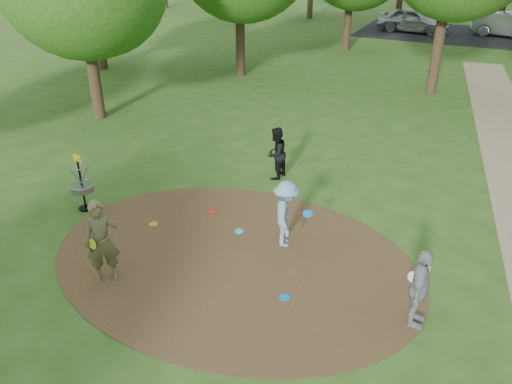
% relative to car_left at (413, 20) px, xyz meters
% --- Properties ---
extents(ground, '(100.00, 100.00, 0.00)m').
position_rel_car_left_xyz_m(ground, '(1.42, -29.42, -0.81)').
color(ground, '#2D5119').
rests_on(ground, ground).
extents(dirt_clearing, '(8.40, 8.40, 0.02)m').
position_rel_car_left_xyz_m(dirt_clearing, '(1.42, -29.42, -0.80)').
color(dirt_clearing, '#47301C').
rests_on(dirt_clearing, ground).
extents(parking_lot, '(14.00, 8.00, 0.01)m').
position_rel_car_left_xyz_m(parking_lot, '(3.42, 0.58, -0.81)').
color(parking_lot, black).
rests_on(parking_lot, ground).
extents(player_observer_with_disc, '(0.79, 0.77, 1.84)m').
position_rel_car_left_xyz_m(player_observer_with_disc, '(-0.59, -31.17, 0.10)').
color(player_observer_with_disc, brown).
rests_on(player_observer_with_disc, ground).
extents(player_throwing_with_disc, '(1.12, 1.18, 1.60)m').
position_rel_car_left_xyz_m(player_throwing_with_disc, '(2.24, -28.37, -0.01)').
color(player_throwing_with_disc, '#7B9DB8').
rests_on(player_throwing_with_disc, ground).
extents(player_walking_with_disc, '(0.68, 0.82, 1.54)m').
position_rel_car_left_xyz_m(player_walking_with_disc, '(0.64, -25.28, -0.04)').
color(player_walking_with_disc, black).
rests_on(player_walking_with_disc, ground).
extents(player_waiting_with_disc, '(0.45, 0.96, 1.61)m').
position_rel_car_left_xyz_m(player_waiting_with_disc, '(5.40, -29.78, -0.01)').
color(player_waiting_with_disc, gray).
rests_on(player_waiting_with_disc, ground).
extents(disc_ground_cyan, '(0.22, 0.22, 0.02)m').
position_rel_car_left_xyz_m(disc_ground_cyan, '(1.06, -28.39, -0.78)').
color(disc_ground_cyan, '#1BDED4').
rests_on(disc_ground_cyan, dirt_clearing).
extents(disc_ground_blue, '(0.22, 0.22, 0.02)m').
position_rel_car_left_xyz_m(disc_ground_blue, '(2.99, -30.17, -0.78)').
color(disc_ground_blue, blue).
rests_on(disc_ground_blue, dirt_clearing).
extents(disc_ground_red, '(0.22, 0.22, 0.02)m').
position_rel_car_left_xyz_m(disc_ground_red, '(0.00, -27.87, -0.78)').
color(disc_ground_red, red).
rests_on(disc_ground_red, dirt_clearing).
extents(car_left, '(4.93, 2.33, 1.63)m').
position_rel_car_left_xyz_m(car_left, '(0.00, 0.00, 0.00)').
color(car_left, '#A5A8AD').
rests_on(car_left, ground).
extents(car_right, '(4.96, 2.56, 1.56)m').
position_rel_car_left_xyz_m(car_right, '(6.16, 0.86, -0.04)').
color(car_right, '#94979B').
rests_on(car_right, ground).
extents(disc_ground_orange, '(0.22, 0.22, 0.02)m').
position_rel_car_left_xyz_m(disc_ground_orange, '(-1.00, -29.01, -0.78)').
color(disc_ground_orange, orange).
rests_on(disc_ground_orange, dirt_clearing).
extents(disc_golf_basket, '(0.63, 0.63, 1.54)m').
position_rel_car_left_xyz_m(disc_golf_basket, '(-3.08, -29.12, 0.06)').
color(disc_golf_basket, black).
rests_on(disc_golf_basket, ground).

